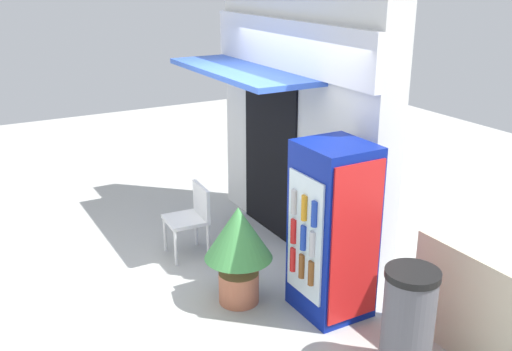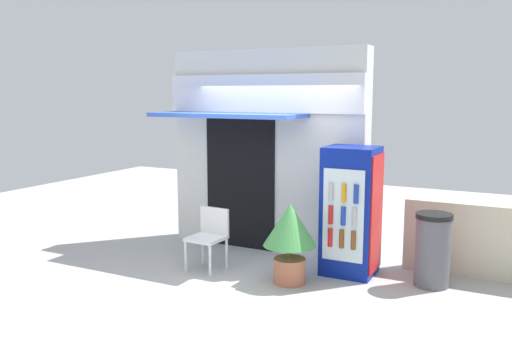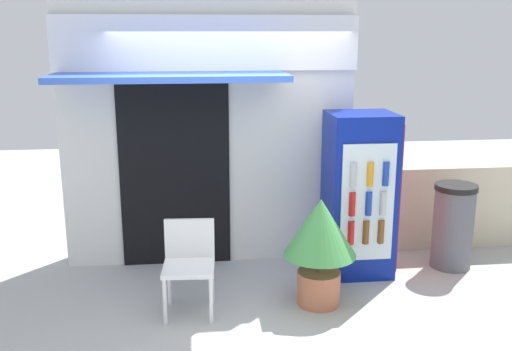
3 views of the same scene
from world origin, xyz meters
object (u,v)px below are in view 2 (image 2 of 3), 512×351
object	(u,v)px
plastic_chair	(210,233)
potted_plant_near_shop	(290,233)
trash_bin	(433,250)
drink_cooler	(351,211)

from	to	relation	value
plastic_chair	potted_plant_near_shop	bearing A→B (deg)	-1.16
plastic_chair	trash_bin	world-z (taller)	trash_bin
potted_plant_near_shop	drink_cooler	bearing A→B (deg)	51.10
potted_plant_near_shop	plastic_chair	bearing A→B (deg)	178.84
drink_cooler	trash_bin	xyz separation A→B (m)	(1.06, 0.01, -0.39)
drink_cooler	trash_bin	world-z (taller)	drink_cooler
plastic_chair	drink_cooler	bearing A→B (deg)	21.04
plastic_chair	trash_bin	distance (m)	2.91
potted_plant_near_shop	trash_bin	size ratio (longest dim) A/B	1.11
plastic_chair	potted_plant_near_shop	size ratio (longest dim) A/B	0.81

